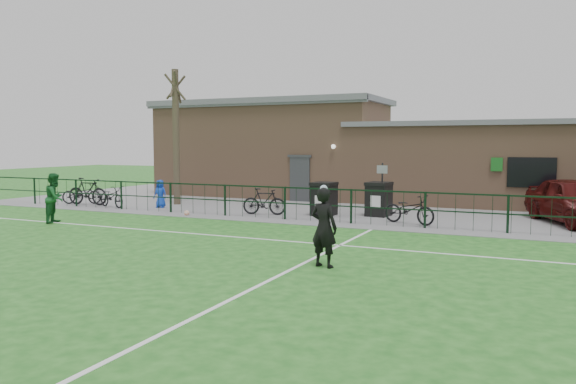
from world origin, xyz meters
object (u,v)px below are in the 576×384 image
at_px(bicycle_c, 112,196).
at_px(wheelie_bin_right, 379,200).
at_px(bicycle_d, 264,201).
at_px(bicycle_b, 87,191).
at_px(ball_ground, 187,213).
at_px(bare_tree, 176,138).
at_px(sign_post, 382,190).
at_px(car_maroon, 575,201).
at_px(bicycle_e, 409,209).
at_px(bicycle_a, 82,194).
at_px(outfield_player, 55,198).
at_px(wheelie_bin_left, 324,200).
at_px(spectator_child, 160,194).

bearing_deg(bicycle_c, wheelie_bin_right, -62.61).
distance_m(wheelie_bin_right, bicycle_d, 4.35).
bearing_deg(bicycle_b, ball_ground, -106.27).
distance_m(bare_tree, sign_post, 9.66).
relative_size(car_maroon, ball_ground, 22.27).
relative_size(bare_tree, wheelie_bin_right, 5.04).
bearing_deg(wheelie_bin_right, bicycle_c, -164.31).
relative_size(sign_post, bicycle_c, 1.14).
distance_m(bicycle_c, bicycle_e, 12.69).
xyz_separation_m(sign_post, bicycle_b, (-12.86, -1.73, -0.39)).
xyz_separation_m(bicycle_a, ball_ground, (6.65, -1.38, -0.38)).
relative_size(bare_tree, bicycle_e, 3.16).
height_order(bicycle_b, bicycle_c, bicycle_b).
distance_m(outfield_player, ball_ground, 4.67).
bearing_deg(wheelie_bin_left, bicycle_b, -170.23).
bearing_deg(wheelie_bin_right, bicycle_a, -167.84).
distance_m(wheelie_bin_left, outfield_player, 9.63).
relative_size(bicycle_e, outfield_player, 1.10).
distance_m(wheelie_bin_right, bicycle_b, 12.86).
relative_size(wheelie_bin_left, bicycle_b, 0.58).
distance_m(bare_tree, outfield_player, 6.83).
xyz_separation_m(sign_post, outfield_player, (-9.90, -6.29, -0.16)).
xyz_separation_m(bare_tree, ball_ground, (2.64, -3.05, -2.90)).
xyz_separation_m(bicycle_d, ball_ground, (-2.61, -1.37, -0.43)).
bearing_deg(wheelie_bin_right, bicycle_b, -166.41).
height_order(bicycle_c, outfield_player, outfield_player).
xyz_separation_m(sign_post, ball_ground, (-6.81, -2.86, -0.92)).
bearing_deg(car_maroon, sign_post, 162.89).
bearing_deg(bicycle_b, bicycle_c, -103.28).
xyz_separation_m(wheelie_bin_left, outfield_player, (-7.84, -5.59, 0.26)).
distance_m(bicycle_d, spectator_child, 5.12).
distance_m(bare_tree, bicycle_d, 6.03).
distance_m(bicycle_b, spectator_child, 3.59).
xyz_separation_m(car_maroon, bicycle_c, (-17.79, -2.69, -0.33)).
xyz_separation_m(bicycle_b, bicycle_e, (14.25, 0.13, -0.11)).
bearing_deg(sign_post, wheelie_bin_right, 178.04).
bearing_deg(bare_tree, bicycle_b, -150.65).
relative_size(bicycle_a, bicycle_e, 0.93).
relative_size(bicycle_a, ball_ground, 8.45).
height_order(car_maroon, ball_ground, car_maroon).
bearing_deg(bicycle_c, bicycle_e, -70.97).
relative_size(bicycle_b, bicycle_e, 1.06).
height_order(bicycle_a, bicycle_c, bicycle_a).
bearing_deg(bicycle_a, ball_ground, -126.07).
distance_m(bicycle_c, outfield_player, 4.58).
bearing_deg(bicycle_e, car_maroon, -47.00).
distance_m(wheelie_bin_left, ball_ground, 5.24).
bearing_deg(bicycle_c, sign_post, -62.73).
height_order(bare_tree, bicycle_d, bare_tree).
height_order(sign_post, outfield_player, sign_post).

